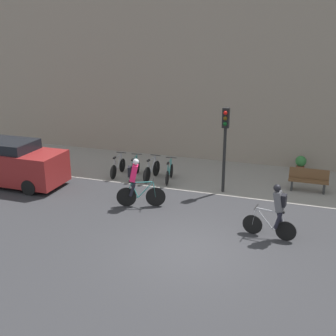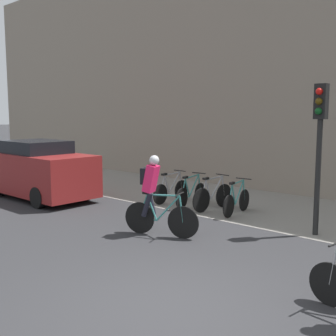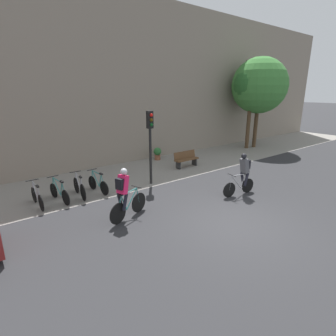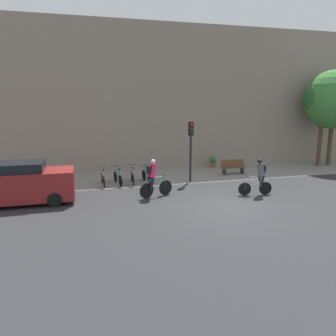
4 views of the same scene
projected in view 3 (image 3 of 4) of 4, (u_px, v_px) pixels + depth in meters
The scene contains 14 objects.
ground at pixel (235, 224), 8.52m from camera, with size 200.00×200.00×0.00m, color #2B2B2D.
kerb_strip at pixel (131, 174), 13.67m from camera, with size 44.00×4.50×0.01m, color gray.
building_facade at pixel (105, 82), 14.30m from camera, with size 44.00×0.60×9.33m, color gray.
cyclist_pink at pixel (125, 193), 8.58m from camera, with size 1.68×0.68×1.80m.
cyclist_grey at pixel (243, 173), 10.76m from camera, with size 1.65×0.51×1.75m.
parked_bike_0 at pixel (37, 197), 9.73m from camera, with size 0.46×1.63×0.94m.
parked_bike_1 at pixel (59, 192), 10.20m from camera, with size 0.46×1.65×0.94m.
parked_bike_2 at pixel (79, 187), 10.65m from camera, with size 0.46×1.66×0.97m.
parked_bike_3 at pixel (98, 184), 11.12m from camera, with size 0.46×1.57×0.94m.
traffic_light_pole at pixel (150, 134), 11.61m from camera, with size 0.26×0.30×3.34m.
bench at pixel (186, 159), 14.87m from camera, with size 1.52×0.44×0.89m.
street_tree_0 at pixel (259, 86), 19.01m from camera, with size 3.99×3.99×6.55m.
street_tree_1 at pixel (252, 85), 18.66m from camera, with size 2.61×2.61×5.90m.
potted_plant at pixel (157, 153), 16.40m from camera, with size 0.48×0.48×0.78m.
Camera 3 is at (-6.38, -4.77, 4.17)m, focal length 28.00 mm.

